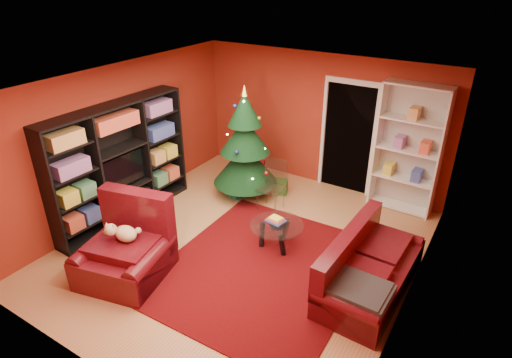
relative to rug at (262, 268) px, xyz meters
The scene contains 18 objects.
floor 0.61m from the rug, 151.62° to the left, with size 5.00×5.50×0.05m, color #AC7546.
ceiling 2.69m from the rug, 151.62° to the left, with size 5.00×5.50×0.05m, color silver.
wall_back 3.37m from the rug, 99.96° to the left, with size 5.00×0.05×2.60m, color maroon.
wall_left 3.34m from the rug, behind, with size 0.05×5.50×2.60m, color maroon.
wall_right 2.39m from the rug, ahead, with size 0.05×5.50×2.60m, color maroon.
doorway 3.20m from the rug, 88.84° to the left, with size 1.06×0.60×2.16m, color black, non-canonical shape.
rug is the anchor object (origin of this frame).
media_unit 2.99m from the rug, behind, with size 0.41×2.67×2.05m, color black, non-canonical shape.
christmas_tree 2.55m from the rug, 129.14° to the left, with size 1.22×1.22×2.17m, color black, non-canonical shape.
gift_box_teal 2.28m from the rug, 133.55° to the left, with size 0.31×0.31×0.31m, color #1A766C.
gift_box_green 2.37m from the rug, 112.53° to the left, with size 0.27×0.27×0.27m, color #205B1B.
gift_box_red 3.40m from the rug, 122.16° to the left, with size 0.21×0.21×0.21m, color maroon.
white_bookshelf 3.31m from the rug, 66.92° to the left, with size 1.09×0.39×2.36m, color white, non-canonical shape.
armchair 2.02m from the rug, 143.96° to the right, with size 1.21×1.21×0.95m, color #450911, non-canonical shape.
dog 2.02m from the rug, 144.75° to the right, with size 0.40×0.30×0.31m, color beige, non-canonical shape.
sofa 1.59m from the rug, 15.40° to the left, with size 1.98×0.89×0.85m, color #450911, non-canonical shape.
coffee_table 0.63m from the rug, 99.18° to the left, with size 0.84×0.84×0.53m, color gray, non-canonical shape.
acrylic_chair 1.78m from the rug, 116.01° to the left, with size 0.43×0.47×0.85m, color #66605B, non-canonical shape.
Camera 1 is at (3.11, -4.62, 4.05)m, focal length 30.00 mm.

